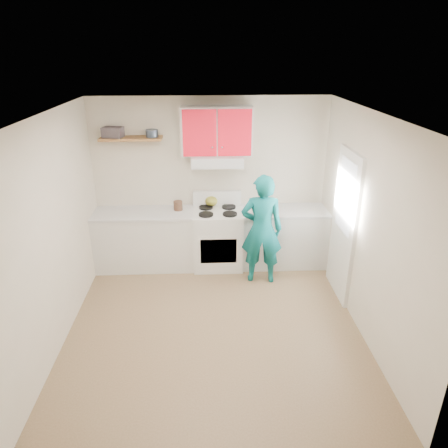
{
  "coord_description": "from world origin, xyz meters",
  "views": [
    {
      "loc": [
        -0.08,
        -4.28,
        3.23
      ],
      "look_at": [
        0.15,
        0.55,
        1.15
      ],
      "focal_mm": 32.9,
      "sensor_mm": 36.0,
      "label": 1
    }
  ],
  "objects_px": {
    "kettle": "(211,201)",
    "person": "(262,230)",
    "tin": "(152,133)",
    "crock": "(178,206)",
    "stove": "(218,239)"
  },
  "relations": [
    {
      "from": "kettle",
      "to": "tin",
      "type": "bearing_deg",
      "value": -169.28
    },
    {
      "from": "kettle",
      "to": "person",
      "type": "height_order",
      "value": "person"
    },
    {
      "from": "tin",
      "to": "person",
      "type": "relative_size",
      "value": 0.11
    },
    {
      "from": "person",
      "to": "tin",
      "type": "bearing_deg",
      "value": -17.79
    },
    {
      "from": "tin",
      "to": "crock",
      "type": "distance_m",
      "value": 1.16
    },
    {
      "from": "crock",
      "to": "kettle",
      "type": "bearing_deg",
      "value": 16.65
    },
    {
      "from": "tin",
      "to": "kettle",
      "type": "height_order",
      "value": "tin"
    },
    {
      "from": "stove",
      "to": "crock",
      "type": "distance_m",
      "value": 0.81
    },
    {
      "from": "kettle",
      "to": "person",
      "type": "bearing_deg",
      "value": -41.52
    },
    {
      "from": "kettle",
      "to": "person",
      "type": "distance_m",
      "value": 1.05
    },
    {
      "from": "stove",
      "to": "crock",
      "type": "bearing_deg",
      "value": 171.25
    },
    {
      "from": "person",
      "to": "kettle",
      "type": "bearing_deg",
      "value": -41.26
    },
    {
      "from": "kettle",
      "to": "crock",
      "type": "distance_m",
      "value": 0.54
    },
    {
      "from": "kettle",
      "to": "person",
      "type": "xyz_separation_m",
      "value": [
        0.71,
        -0.75,
        -0.18
      ]
    },
    {
      "from": "tin",
      "to": "crock",
      "type": "xyz_separation_m",
      "value": [
        0.33,
        -0.07,
        -1.11
      ]
    }
  ]
}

